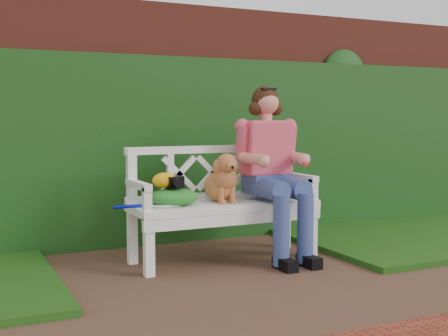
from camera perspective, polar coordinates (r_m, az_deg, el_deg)
name	(u,v)px	position (r m, az deg, el deg)	size (l,w,h in m)	color
ground	(244,290)	(4.10, 1.89, -11.50)	(60.00, 60.00, 0.00)	#4F2F23
brick_wall	(153,123)	(5.69, -6.82, 4.29)	(10.00, 0.30, 2.20)	maroon
ivy_hedge	(160,151)	(5.49, -6.07, 1.66)	(10.00, 0.18, 1.70)	#1B4718
grass_right	(421,233)	(6.18, 18.23, -5.91)	(2.60, 2.00, 0.05)	#14380F
garden_bench	(224,231)	(4.84, 0.00, -6.02)	(1.58, 0.60, 0.48)	white
seated_woman	(269,173)	(4.94, 4.28, -0.46)	(0.59, 0.79, 1.39)	red
dog	(221,177)	(4.75, -0.25, -0.88)	(0.26, 0.36, 0.40)	#AD744A
tennis_racket	(162,204)	(4.58, -5.93, -3.46)	(0.58, 0.25, 0.03)	white
green_bag	(173,197)	(4.59, -4.86, -2.74)	(0.40, 0.31, 0.14)	#1D821E
camera_item	(174,182)	(4.57, -4.83, -1.34)	(0.13, 0.10, 0.09)	black
baseball_glove	(164,180)	(4.57, -5.69, -1.18)	(0.19, 0.14, 0.12)	orange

